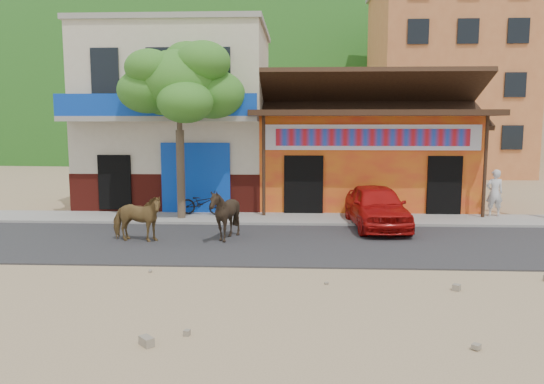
# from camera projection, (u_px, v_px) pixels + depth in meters

# --- Properties ---
(ground) EXTENTS (120.00, 120.00, 0.00)m
(ground) POSITION_uv_depth(u_px,v_px,m) (324.00, 269.00, 12.30)
(ground) COLOR #9E825B
(ground) RESTS_ON ground
(road) EXTENTS (60.00, 5.00, 0.04)m
(road) POSITION_uv_depth(u_px,v_px,m) (319.00, 244.00, 14.77)
(road) COLOR #28282B
(road) RESTS_ON ground
(sidewalk) EXTENTS (60.00, 2.00, 0.12)m
(sidewalk) POSITION_uv_depth(u_px,v_px,m) (315.00, 219.00, 18.23)
(sidewalk) COLOR gray
(sidewalk) RESTS_ON ground
(dance_club) EXTENTS (8.00, 6.00, 3.60)m
(dance_club) POSITION_uv_depth(u_px,v_px,m) (361.00, 161.00, 21.87)
(dance_club) COLOR orange
(dance_club) RESTS_ON ground
(cafe_building) EXTENTS (7.00, 6.00, 7.00)m
(cafe_building) POSITION_uv_depth(u_px,v_px,m) (180.00, 119.00, 22.01)
(cafe_building) COLOR beige
(cafe_building) RESTS_ON ground
(apartment_front) EXTENTS (9.00, 9.00, 12.00)m
(apartment_front) POSITION_uv_depth(u_px,v_px,m) (444.00, 82.00, 34.85)
(apartment_front) COLOR #CC723F
(apartment_front) RESTS_ON ground
(apartment_rear) EXTENTS (8.00, 8.00, 10.00)m
(apartment_rear) POSITION_uv_depth(u_px,v_px,m) (541.00, 101.00, 40.49)
(apartment_rear) COLOR tan
(apartment_rear) RESTS_ON ground
(hillside) EXTENTS (100.00, 40.00, 24.00)m
(hillside) POSITION_uv_depth(u_px,v_px,m) (302.00, 65.00, 80.04)
(hillside) COLOR #194C14
(hillside) RESTS_ON ground
(tree) EXTENTS (3.00, 3.00, 6.00)m
(tree) POSITION_uv_depth(u_px,v_px,m) (180.00, 130.00, 17.85)
(tree) COLOR #2D721E
(tree) RESTS_ON sidewalk
(cow_tan) EXTENTS (1.64, 0.89, 1.33)m
(cow_tan) POSITION_uv_depth(u_px,v_px,m) (137.00, 218.00, 14.87)
(cow_tan) COLOR brown
(cow_tan) RESTS_ON road
(cow_dark) EXTENTS (1.78, 1.73, 1.49)m
(cow_dark) POSITION_uv_depth(u_px,v_px,m) (225.00, 214.00, 15.01)
(cow_dark) COLOR black
(cow_dark) RESTS_ON road
(red_car) EXTENTS (1.88, 4.13, 1.37)m
(red_car) POSITION_uv_depth(u_px,v_px,m) (377.00, 206.00, 16.87)
(red_car) COLOR #AE0E0C
(red_car) RESTS_ON road
(scooter) EXTENTS (1.67, 0.80, 0.84)m
(scooter) POSITION_uv_depth(u_px,v_px,m) (202.00, 203.00, 18.78)
(scooter) COLOR black
(scooter) RESTS_ON sidewalk
(pedestrian) EXTENTS (0.62, 0.42, 1.64)m
(pedestrian) POSITION_uv_depth(u_px,v_px,m) (494.00, 193.00, 18.46)
(pedestrian) COLOR silver
(pedestrian) RESTS_ON sidewalk
(cafe_chair_left) EXTENTS (0.41, 0.41, 0.83)m
(cafe_chair_left) POSITION_uv_depth(u_px,v_px,m) (137.00, 208.00, 17.77)
(cafe_chair_left) COLOR #4C2819
(cafe_chair_left) RESTS_ON sidewalk
(cafe_chair_right) EXTENTS (0.47, 0.47, 0.85)m
(cafe_chair_right) POSITION_uv_depth(u_px,v_px,m) (135.00, 207.00, 17.77)
(cafe_chair_right) COLOR #522A1B
(cafe_chair_right) RESTS_ON sidewalk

